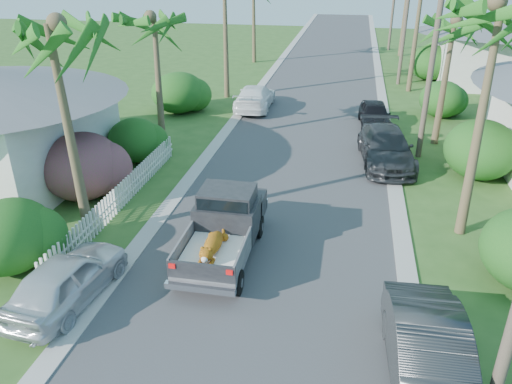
% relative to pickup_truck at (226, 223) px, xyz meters
% --- Properties ---
extents(ground, '(120.00, 120.00, 0.00)m').
position_rel_pickup_truck_xyz_m(ground, '(1.38, -3.19, -1.01)').
color(ground, '#2E521E').
rests_on(ground, ground).
extents(road, '(8.00, 100.00, 0.02)m').
position_rel_pickup_truck_xyz_m(road, '(1.38, 21.81, -1.00)').
color(road, '#38383A').
rests_on(road, ground).
extents(curb_left, '(0.60, 100.00, 0.06)m').
position_rel_pickup_truck_xyz_m(curb_left, '(-2.92, 21.81, -0.98)').
color(curb_left, '#A5A39E').
rests_on(curb_left, ground).
extents(curb_right, '(0.60, 100.00, 0.06)m').
position_rel_pickup_truck_xyz_m(curb_right, '(5.68, 21.81, -0.98)').
color(curb_right, '#A5A39E').
rests_on(curb_right, ground).
extents(pickup_truck, '(1.98, 5.12, 2.06)m').
position_rel_pickup_truck_xyz_m(pickup_truck, '(0.00, 0.00, 0.00)').
color(pickup_truck, black).
rests_on(pickup_truck, ground).
extents(parked_car_rn, '(1.87, 4.73, 1.53)m').
position_rel_pickup_truck_xyz_m(parked_car_rn, '(5.73, -4.62, -0.24)').
color(parked_car_rn, '#272A2B').
rests_on(parked_car_rn, ground).
extents(parked_car_rm, '(2.74, 5.57, 1.56)m').
position_rel_pickup_truck_xyz_m(parked_car_rm, '(5.35, 8.62, -0.23)').
color(parked_car_rm, '#2C2E31').
rests_on(parked_car_rm, ground).
extents(parked_car_rf, '(1.88, 4.09, 1.36)m').
position_rel_pickup_truck_xyz_m(parked_car_rf, '(4.98, 14.13, -0.33)').
color(parked_car_rf, black).
rests_on(parked_car_rf, ground).
extents(parked_car_ln, '(2.09, 4.28, 1.41)m').
position_rel_pickup_truck_xyz_m(parked_car_ln, '(-3.62, -3.39, -0.31)').
color(parked_car_ln, silver).
rests_on(parked_car_ln, ground).
extents(parked_car_lf, '(2.14, 5.07, 1.46)m').
position_rel_pickup_truck_xyz_m(parked_car_lf, '(-2.22, 16.30, -0.28)').
color(parked_car_lf, white).
rests_on(parked_car_lf, ground).
extents(palm_l_a, '(4.40, 4.40, 8.20)m').
position_rel_pickup_truck_xyz_m(palm_l_a, '(-4.82, -0.19, 5.92)').
color(palm_l_a, brown).
rests_on(palm_l_a, ground).
extents(palm_l_b, '(4.40, 4.40, 7.40)m').
position_rel_pickup_truck_xyz_m(palm_l_b, '(-5.42, 8.81, 5.14)').
color(palm_l_b, brown).
rests_on(palm_l_b, ground).
extents(palm_r_a, '(4.40, 4.40, 8.70)m').
position_rel_pickup_truck_xyz_m(palm_r_a, '(7.68, 2.81, 6.41)').
color(palm_r_a, brown).
rests_on(palm_r_a, ground).
extents(palm_r_b, '(4.40, 4.40, 7.20)m').
position_rel_pickup_truck_xyz_m(palm_r_b, '(7.98, 11.81, 4.94)').
color(palm_r_b, brown).
rests_on(palm_r_b, ground).
extents(shrub_l_a, '(2.60, 2.86, 2.20)m').
position_rel_pickup_truck_xyz_m(shrub_l_a, '(-6.12, -2.19, 0.09)').
color(shrub_l_a, '#134316').
rests_on(shrub_l_a, ground).
extents(shrub_l_b, '(3.00, 3.30, 2.60)m').
position_rel_pickup_truck_xyz_m(shrub_l_b, '(-6.42, 2.81, 0.29)').
color(shrub_l_b, '#B2195F').
rests_on(shrub_l_b, ground).
extents(shrub_l_c, '(2.40, 2.64, 2.00)m').
position_rel_pickup_truck_xyz_m(shrub_l_c, '(-6.02, 6.81, -0.01)').
color(shrub_l_c, '#134316').
rests_on(shrub_l_c, ground).
extents(shrub_l_d, '(3.20, 3.52, 2.40)m').
position_rel_pickup_truck_xyz_m(shrub_l_d, '(-6.62, 14.81, 0.19)').
color(shrub_l_d, '#134316').
rests_on(shrub_l_d, ground).
extents(shrub_r_b, '(3.00, 3.30, 2.50)m').
position_rel_pickup_truck_xyz_m(shrub_r_b, '(9.18, 7.81, 0.24)').
color(shrub_r_b, '#134316').
rests_on(shrub_r_b, ground).
extents(shrub_r_c, '(2.60, 2.86, 2.10)m').
position_rel_pickup_truck_xyz_m(shrub_r_c, '(8.88, 16.81, 0.04)').
color(shrub_r_c, '#134316').
rests_on(shrub_r_c, ground).
extents(shrub_r_d, '(3.20, 3.52, 2.60)m').
position_rel_pickup_truck_xyz_m(shrub_r_d, '(9.38, 26.81, 0.29)').
color(shrub_r_d, '#134316').
rests_on(shrub_r_d, ground).
extents(picket_fence, '(0.10, 11.00, 1.00)m').
position_rel_pickup_truck_xyz_m(picket_fence, '(-4.62, 2.31, -0.51)').
color(picket_fence, white).
rests_on(picket_fence, ground).
extents(house_right_far, '(9.00, 8.00, 4.60)m').
position_rel_pickup_truck_xyz_m(house_right_far, '(14.38, 26.81, 1.11)').
color(house_right_far, silver).
rests_on(house_right_far, ground).
extents(utility_pole_b, '(1.60, 0.26, 9.00)m').
position_rel_pickup_truck_xyz_m(utility_pole_b, '(6.98, 9.81, 3.59)').
color(utility_pole_b, brown).
rests_on(utility_pole_b, ground).
extents(utility_pole_c, '(1.60, 0.26, 9.00)m').
position_rel_pickup_truck_xyz_m(utility_pole_c, '(6.98, 24.81, 3.59)').
color(utility_pole_c, brown).
rests_on(utility_pole_c, ground).
extents(utility_pole_d, '(1.60, 0.26, 9.00)m').
position_rel_pickup_truck_xyz_m(utility_pole_d, '(6.98, 39.81, 3.59)').
color(utility_pole_d, brown).
rests_on(utility_pole_d, ground).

